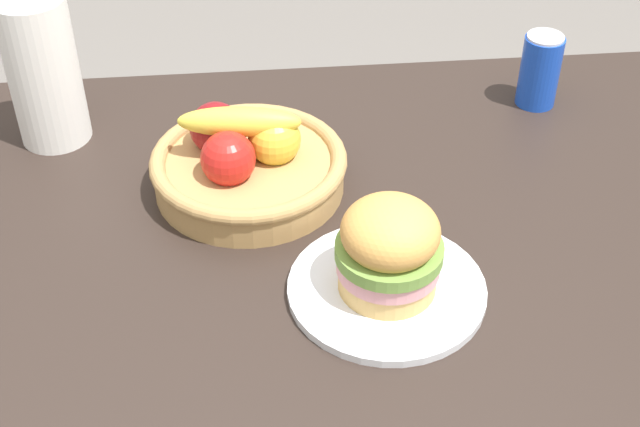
# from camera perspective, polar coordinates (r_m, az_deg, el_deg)

# --- Properties ---
(dining_table) EXTENTS (1.40, 0.90, 0.75)m
(dining_table) POSITION_cam_1_polar(r_m,az_deg,el_deg) (1.32, -2.42, -4.43)
(dining_table) COLOR #2D231E
(dining_table) RESTS_ON ground_plane
(plate) EXTENTS (0.26, 0.26, 0.01)m
(plate) POSITION_cam_1_polar(r_m,az_deg,el_deg) (1.16, 4.31, -4.87)
(plate) COLOR white
(plate) RESTS_ON dining_table
(sandwich) EXTENTS (0.14, 0.14, 0.13)m
(sandwich) POSITION_cam_1_polar(r_m,az_deg,el_deg) (1.11, 4.48, -2.24)
(sandwich) COLOR #DBAD60
(sandwich) RESTS_ON plate
(soda_can) EXTENTS (0.07, 0.07, 0.13)m
(soda_can) POSITION_cam_1_polar(r_m,az_deg,el_deg) (1.54, 13.96, 8.93)
(soda_can) COLOR blue
(soda_can) RESTS_ON dining_table
(fruit_basket) EXTENTS (0.29, 0.29, 0.14)m
(fruit_basket) POSITION_cam_1_polar(r_m,az_deg,el_deg) (1.31, -4.74, 3.31)
(fruit_basket) COLOR tan
(fruit_basket) RESTS_ON dining_table
(paper_towel_roll) EXTENTS (0.11, 0.11, 0.24)m
(paper_towel_roll) POSITION_cam_1_polar(r_m,az_deg,el_deg) (1.44, -17.38, 8.74)
(paper_towel_roll) COLOR white
(paper_towel_roll) RESTS_ON dining_table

